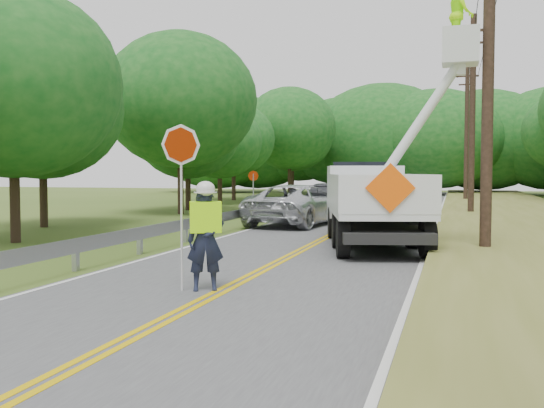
# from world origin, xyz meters

# --- Properties ---
(ground) EXTENTS (140.00, 140.00, 0.00)m
(ground) POSITION_xyz_m (0.00, 0.00, 0.00)
(ground) COLOR #39531B
(ground) RESTS_ON ground
(road) EXTENTS (7.20, 96.00, 0.03)m
(road) POSITION_xyz_m (0.00, 14.00, 0.01)
(road) COLOR #464648
(road) RESTS_ON ground
(guardrail) EXTENTS (0.18, 48.00, 0.77)m
(guardrail) POSITION_xyz_m (-4.02, 14.91, 0.55)
(guardrail) COLOR #96999E
(guardrail) RESTS_ON ground
(utility_poles) EXTENTS (1.60, 43.30, 10.00)m
(utility_poles) POSITION_xyz_m (5.00, 17.02, 5.27)
(utility_poles) COLOR black
(utility_poles) RESTS_ON ground
(tall_grass_verge) EXTENTS (7.00, 96.00, 0.30)m
(tall_grass_verge) POSITION_xyz_m (7.10, 14.00, 0.15)
(tall_grass_verge) COLOR brown
(tall_grass_verge) RESTS_ON ground
(treeline_left) EXTENTS (10.30, 54.33, 9.92)m
(treeline_left) POSITION_xyz_m (-10.67, 27.41, 5.49)
(treeline_left) COLOR #332319
(treeline_left) RESTS_ON ground
(treeline_horizon) EXTENTS (58.41, 15.33, 12.72)m
(treeline_horizon) POSITION_xyz_m (1.92, 56.01, 5.50)
(treeline_horizon) COLOR #104E18
(treeline_horizon) RESTS_ON ground
(flagger) EXTENTS (1.12, 0.79, 3.15)m
(flagger) POSITION_xyz_m (-0.32, 2.61, 1.14)
(flagger) COLOR #191E33
(flagger) RESTS_ON road
(bucket_truck) EXTENTS (5.02, 7.83, 7.21)m
(bucket_truck) POSITION_xyz_m (1.75, 11.51, 1.62)
(bucket_truck) COLOR black
(bucket_truck) RESTS_ON road
(suv_silver) EXTENTS (3.79, 6.53, 1.71)m
(suv_silver) POSITION_xyz_m (-2.13, 17.20, 0.87)
(suv_silver) COLOR silver
(suv_silver) RESTS_ON road
(suv_darkgrey) EXTENTS (2.69, 5.87, 1.66)m
(suv_darkgrey) POSITION_xyz_m (-2.12, 23.89, 0.85)
(suv_darkgrey) COLOR #383B40
(suv_darkgrey) RESTS_ON road
(stop_sign_permanent) EXTENTS (0.46, 0.22, 2.33)m
(stop_sign_permanent) POSITION_xyz_m (-4.95, 19.59, 1.53)
(stop_sign_permanent) COLOR #96999E
(stop_sign_permanent) RESTS_ON ground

